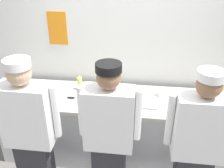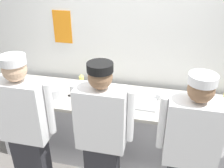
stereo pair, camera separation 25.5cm
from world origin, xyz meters
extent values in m
cube|color=white|center=(0.00, 0.90, 1.35)|extent=(4.82, 0.10, 2.69)
cube|color=orange|center=(-0.87, 0.85, 1.62)|extent=(0.25, 0.01, 0.43)
cube|color=silver|center=(0.00, 0.40, 0.43)|extent=(3.01, 0.69, 0.86)
cube|color=#B7B2A8|center=(0.00, 0.40, 0.88)|extent=(3.07, 0.75, 0.04)
cube|color=white|center=(-0.81, -0.40, 1.13)|extent=(0.47, 0.24, 0.64)
cylinder|color=white|center=(-1.08, -0.36, 1.17)|extent=(0.07, 0.07, 0.55)
cylinder|color=white|center=(-0.54, -0.36, 1.17)|extent=(0.07, 0.07, 0.55)
sphere|color=tan|center=(-0.81, -0.40, 1.57)|extent=(0.22, 0.22, 0.22)
cylinder|color=white|center=(-0.81, -0.40, 1.66)|extent=(0.23, 0.23, 0.08)
cube|color=white|center=(-0.04, -0.34, 1.12)|extent=(0.47, 0.24, 0.63)
cylinder|color=white|center=(-0.31, -0.30, 1.15)|extent=(0.07, 0.07, 0.54)
cylinder|color=white|center=(0.23, -0.30, 1.15)|extent=(0.07, 0.07, 0.54)
sphere|color=#8C6647|center=(-0.04, -0.34, 1.55)|extent=(0.22, 0.22, 0.22)
cylinder|color=black|center=(-0.04, -0.34, 1.64)|extent=(0.23, 0.23, 0.08)
cube|color=white|center=(0.79, -0.37, 1.11)|extent=(0.47, 0.24, 0.63)
cylinder|color=white|center=(0.52, -0.33, 1.14)|extent=(0.07, 0.07, 0.54)
sphere|color=#8C6647|center=(0.79, -0.37, 1.54)|extent=(0.22, 0.22, 0.22)
cylinder|color=white|center=(0.79, -0.37, 1.63)|extent=(0.23, 0.23, 0.08)
cylinder|color=white|center=(0.95, 0.37, 0.91)|extent=(0.22, 0.22, 0.01)
cylinder|color=white|center=(0.95, 0.37, 0.92)|extent=(0.22, 0.22, 0.01)
cylinder|color=white|center=(0.95, 0.37, 0.93)|extent=(0.22, 0.22, 0.01)
cylinder|color=white|center=(0.95, 0.37, 0.94)|extent=(0.22, 0.22, 0.01)
cylinder|color=#B7BABF|center=(-0.87, 0.34, 0.96)|extent=(0.36, 0.36, 0.11)
cube|color=#B7BABF|center=(0.22, 0.34, 0.91)|extent=(0.45, 0.31, 0.02)
cylinder|color=#E5E066|center=(-0.54, 0.55, 0.99)|extent=(0.06, 0.06, 0.17)
cone|color=#E5E066|center=(-0.54, 0.55, 1.09)|extent=(0.05, 0.05, 0.04)
cylinder|color=#E5E066|center=(1.25, 0.64, 0.98)|extent=(0.05, 0.05, 0.15)
cone|color=#E5E066|center=(1.25, 0.64, 1.07)|extent=(0.05, 0.05, 0.04)
cylinder|color=white|center=(0.67, 0.60, 0.92)|extent=(0.09, 0.09, 0.04)
cylinder|color=#5B932D|center=(0.67, 0.60, 0.93)|extent=(0.07, 0.07, 0.01)
cylinder|color=white|center=(-0.18, 0.22, 0.92)|extent=(0.08, 0.08, 0.04)
cylinder|color=gold|center=(-0.18, 0.22, 0.94)|extent=(0.07, 0.07, 0.01)
cylinder|color=white|center=(0.47, 0.50, 0.94)|extent=(0.09, 0.09, 0.08)
cube|color=#B7BABF|center=(-0.46, 0.32, 0.91)|extent=(0.19, 0.03, 0.01)
cube|color=black|center=(-0.60, 0.32, 0.91)|extent=(0.09, 0.03, 0.02)
camera|label=1|loc=(0.23, -2.24, 2.51)|focal=40.35mm
camera|label=2|loc=(0.48, -2.20, 2.51)|focal=40.35mm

